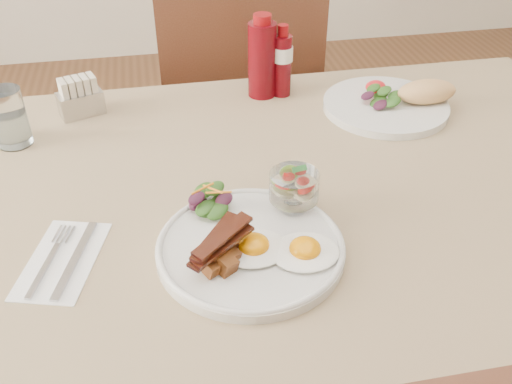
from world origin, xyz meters
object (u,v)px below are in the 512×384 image
object	(u,v)px
main_plate	(250,248)
table	(295,222)
ketchup_bottle	(262,59)
sugar_caddy	(80,99)
water_glass	(10,121)
hot_sauce_bottle	(282,62)
fruit_cup	(294,186)
chair_far	(238,118)
second_plate	(395,101)

from	to	relation	value
main_plate	table	bearing A→B (deg)	55.01
main_plate	ketchup_bottle	distance (m)	0.53
table	sugar_caddy	distance (m)	0.52
sugar_caddy	water_glass	bearing A→B (deg)	-159.70
main_plate	sugar_caddy	distance (m)	0.56
hot_sauce_bottle	water_glass	distance (m)	0.56
fruit_cup	chair_far	bearing A→B (deg)	87.62
chair_far	second_plate	size ratio (longest dim) A/B	3.24
chair_far	second_plate	world-z (taller)	chair_far
fruit_cup	water_glass	world-z (taller)	water_glass
hot_sauce_bottle	sugar_caddy	bearing A→B (deg)	-178.45
main_plate	fruit_cup	xyz separation A→B (m)	(0.08, 0.07, 0.05)
chair_far	water_glass	xyz separation A→B (m)	(-0.50, -0.43, 0.28)
hot_sauce_bottle	main_plate	bearing A→B (deg)	-107.95
table	main_plate	distance (m)	0.22
table	hot_sauce_bottle	world-z (taller)	hot_sauce_bottle
table	water_glass	distance (m)	0.57
main_plate	water_glass	xyz separation A→B (m)	(-0.39, 0.40, 0.04)
fruit_cup	water_glass	xyz separation A→B (m)	(-0.47, 0.32, -0.01)
fruit_cup	main_plate	bearing A→B (deg)	-138.93
fruit_cup	hot_sauce_bottle	size ratio (longest dim) A/B	0.50
chair_far	hot_sauce_bottle	bearing A→B (deg)	-81.07
table	sugar_caddy	world-z (taller)	sugar_caddy
chair_far	water_glass	bearing A→B (deg)	-139.42
chair_far	fruit_cup	world-z (taller)	chair_far
water_glass	ketchup_bottle	bearing A→B (deg)	12.94
main_plate	hot_sauce_bottle	world-z (taller)	hot_sauce_bottle
main_plate	second_plate	size ratio (longest dim) A/B	0.98
ketchup_bottle	main_plate	bearing A→B (deg)	-103.27
main_plate	second_plate	world-z (taller)	second_plate
main_plate	ketchup_bottle	bearing A→B (deg)	76.73
table	sugar_caddy	size ratio (longest dim) A/B	13.23
fruit_cup	sugar_caddy	xyz separation A→B (m)	(-0.35, 0.42, -0.02)
fruit_cup	water_glass	bearing A→B (deg)	145.51
second_plate	main_plate	bearing A→B (deg)	-134.57
main_plate	ketchup_bottle	xyz separation A→B (m)	(0.12, 0.51, 0.08)
water_glass	hot_sauce_bottle	bearing A→B (deg)	11.32
second_plate	ketchup_bottle	size ratio (longest dim) A/B	1.58
second_plate	sugar_caddy	world-z (taller)	sugar_caddy
table	chair_far	bearing A→B (deg)	90.00
main_plate	second_plate	distance (m)	0.55
table	second_plate	distance (m)	0.37
second_plate	sugar_caddy	xyz separation A→B (m)	(-0.65, 0.10, 0.02)
chair_far	water_glass	size ratio (longest dim) A/B	8.27
table	sugar_caddy	xyz separation A→B (m)	(-0.38, 0.33, 0.12)
main_plate	sugar_caddy	xyz separation A→B (m)	(-0.27, 0.49, 0.03)
second_plate	hot_sauce_bottle	distance (m)	0.26
table	hot_sauce_bottle	size ratio (longest dim) A/B	8.39
fruit_cup	hot_sauce_bottle	bearing A→B (deg)	79.37
table	main_plate	size ratio (longest dim) A/B	4.75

